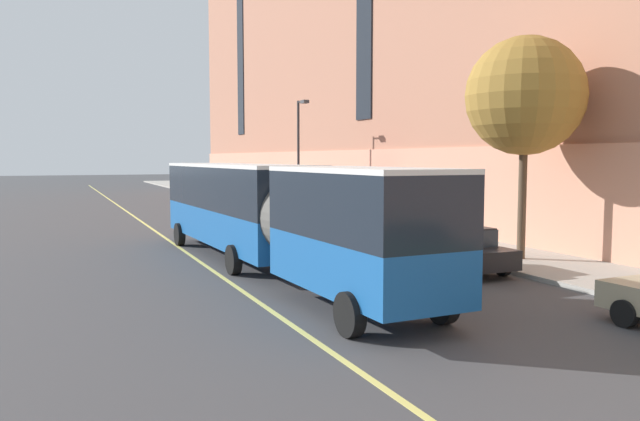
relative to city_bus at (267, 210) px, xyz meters
The scene contains 10 objects.
ground_plane 2.75m from the city_bus, 61.10° to the left, with size 260.00×260.00×0.00m, color #424244.
sidewalk 10.69m from the city_bus, 25.67° to the left, with size 4.40×160.00×0.15m, color #ADA89E.
city_bus is the anchor object (origin of this frame).
parked_car_darkgray_0 9.90m from the city_bus, 51.00° to the left, with size 2.06×4.81×1.56m.
parked_car_red_1 35.21m from the city_bus, 80.11° to the left, with size 1.98×4.81×1.56m.
parked_car_black_2 6.61m from the city_bus, 22.95° to the right, with size 1.97×4.66×1.56m.
parked_car_navy_4 21.09m from the city_bus, 73.16° to the left, with size 2.04×4.77×1.56m.
street_tree_mid_block 10.24m from the city_bus, 12.42° to the right, with size 4.31×4.31×8.13m.
street_lamp 18.76m from the city_bus, 64.99° to the left, with size 0.36×1.48×7.34m.
lane_centerline 5.29m from the city_bus, 110.47° to the left, with size 0.16×140.00×0.01m, color #E0D66B.
Camera 1 is at (-7.59, -21.62, 3.87)m, focal length 35.00 mm.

